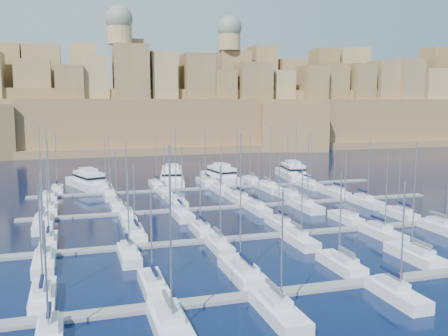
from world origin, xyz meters
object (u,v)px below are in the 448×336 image
object	(u,v)px
sailboat_0	(43,296)
motor_yacht_c	(221,175)
motor_yacht_b	(172,177)
sailboat_2	(242,272)
motor_yacht_d	(292,172)
sailboat_4	(414,255)
motor_yacht_a	(88,181)

from	to	relation	value
sailboat_0	motor_yacht_c	world-z (taller)	sailboat_0
motor_yacht_b	sailboat_2	bearing A→B (deg)	-94.34
motor_yacht_b	motor_yacht_d	distance (m)	33.13
sailboat_0	sailboat_4	bearing A→B (deg)	0.65
sailboat_4	motor_yacht_c	distance (m)	70.28
sailboat_0	motor_yacht_d	size ratio (longest dim) A/B	0.72
sailboat_4	motor_yacht_b	distance (m)	73.64
motor_yacht_b	sailboat_0	bearing A→B (deg)	-111.02
sailboat_4	motor_yacht_a	size ratio (longest dim) A/B	0.88
motor_yacht_a	motor_yacht_b	world-z (taller)	same
sailboat_0	motor_yacht_a	distance (m)	71.12
motor_yacht_d	motor_yacht_b	bearing A→B (deg)	178.04
sailboat_0	sailboat_2	bearing A→B (deg)	2.37
sailboat_2	motor_yacht_b	xyz separation A→B (m)	(5.38, 70.87, 0.95)
motor_yacht_a	motor_yacht_d	bearing A→B (deg)	-0.14
sailboat_2	motor_yacht_b	size ratio (longest dim) A/B	0.86
sailboat_2	motor_yacht_c	xyz separation A→B (m)	(18.06, 69.63, 0.95)
sailboat_4	motor_yacht_b	xyz separation A→B (m)	(-18.48, 71.27, 0.96)
sailboat_2	motor_yacht_b	world-z (taller)	sailboat_2
sailboat_0	sailboat_2	distance (m)	22.23
sailboat_0	motor_yacht_b	size ratio (longest dim) A/B	0.63
sailboat_4	motor_yacht_a	distance (m)	80.54
sailboat_2	motor_yacht_a	size ratio (longest dim) A/B	0.96
motor_yacht_a	motor_yacht_c	bearing A→B (deg)	-0.41
sailboat_4	sailboat_2	bearing A→B (deg)	179.04
sailboat_2	motor_yacht_c	distance (m)	71.94
sailboat_2	motor_yacht_d	distance (m)	79.66
sailboat_2	motor_yacht_a	distance (m)	71.57
motor_yacht_c	sailboat_0	bearing A→B (deg)	-119.72
motor_yacht_a	motor_yacht_d	world-z (taller)	same
motor_yacht_a	motor_yacht_d	xyz separation A→B (m)	(53.97, -0.13, 0.00)
sailboat_4	motor_yacht_d	xyz separation A→B (m)	(14.63, 70.14, 0.96)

